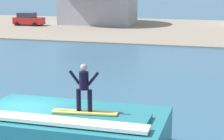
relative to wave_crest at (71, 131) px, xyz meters
The scene contains 5 objects.
wave_crest is the anchor object (origin of this frame).
surfboard 1.11m from the wave_crest, 23.45° to the right, with size 2.27×0.65×0.06m.
surfer 1.91m from the wave_crest, 19.48° to the right, with size 1.07×0.32×1.64m.
shoreline_bank 38.41m from the wave_crest, 92.89° to the left, with size 120.00×26.99×0.14m.
car_near_shore 42.70m from the wave_crest, 119.22° to the left, with size 4.04×2.14×1.86m.
Camera 1 is at (7.02, -12.89, 5.93)m, focal length 64.67 mm.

